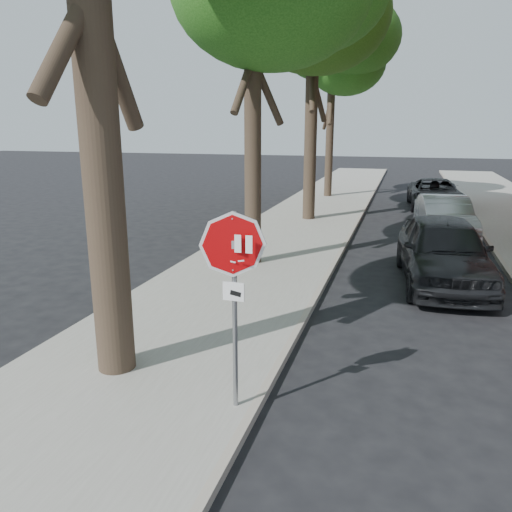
{
  "coord_description": "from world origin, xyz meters",
  "views": [
    {
      "loc": [
        1.25,
        -5.59,
        3.71
      ],
      "look_at": [
        -0.57,
        0.51,
        2.05
      ],
      "focal_mm": 35.0,
      "sensor_mm": 36.0,
      "label": 1
    }
  ],
  "objects_px": {
    "stop_sign": "(234,274)",
    "car_a": "(443,251)",
    "car_b": "(444,218)",
    "car_d": "(435,194)",
    "tree_far": "(333,54)",
    "tree_mid_b": "(314,5)"
  },
  "relations": [
    {
      "from": "car_a",
      "to": "car_d",
      "type": "bearing_deg",
      "value": 83.04
    },
    {
      "from": "car_a",
      "to": "car_b",
      "type": "height_order",
      "value": "car_a"
    },
    {
      "from": "tree_mid_b",
      "to": "tree_far",
      "type": "relative_size",
      "value": 1.11
    },
    {
      "from": "tree_mid_b",
      "to": "car_d",
      "type": "xyz_separation_m",
      "value": [
        5.02,
        4.79,
        -7.32
      ]
    },
    {
      "from": "stop_sign",
      "to": "car_a",
      "type": "distance_m",
      "value": 7.51
    },
    {
      "from": "tree_mid_b",
      "to": "car_d",
      "type": "height_order",
      "value": "tree_mid_b"
    },
    {
      "from": "tree_mid_b",
      "to": "tree_far",
      "type": "height_order",
      "value": "tree_mid_b"
    },
    {
      "from": "tree_mid_b",
      "to": "car_b",
      "type": "xyz_separation_m",
      "value": [
        5.02,
        -1.93,
        -7.28
      ]
    },
    {
      "from": "tree_mid_b",
      "to": "car_d",
      "type": "relative_size",
      "value": 2.12
    },
    {
      "from": "stop_sign",
      "to": "car_b",
      "type": "relative_size",
      "value": 0.6
    },
    {
      "from": "car_b",
      "to": "car_d",
      "type": "relative_size",
      "value": 0.88
    },
    {
      "from": "tree_mid_b",
      "to": "stop_sign",
      "type": "bearing_deg",
      "value": -83.05
    },
    {
      "from": "car_a",
      "to": "car_b",
      "type": "distance_m",
      "value": 5.41
    },
    {
      "from": "tree_far",
      "to": "stop_sign",
      "type": "bearing_deg",
      "value": -84.54
    },
    {
      "from": "tree_mid_b",
      "to": "car_a",
      "type": "relative_size",
      "value": 2.16
    },
    {
      "from": "stop_sign",
      "to": "tree_far",
      "type": "height_order",
      "value": "tree_far"
    },
    {
      "from": "car_a",
      "to": "car_b",
      "type": "relative_size",
      "value": 1.11
    },
    {
      "from": "tree_mid_b",
      "to": "car_a",
      "type": "distance_m",
      "value": 11.27
    },
    {
      "from": "tree_mid_b",
      "to": "tree_far",
      "type": "xyz_separation_m",
      "value": [
        -0.3,
        6.99,
        -0.78
      ]
    },
    {
      "from": "tree_far",
      "to": "car_d",
      "type": "xyz_separation_m",
      "value": [
        5.32,
        -2.2,
        -6.53
      ]
    },
    {
      "from": "car_d",
      "to": "car_a",
      "type": "bearing_deg",
      "value": -94.82
    },
    {
      "from": "tree_mid_b",
      "to": "car_a",
      "type": "xyz_separation_m",
      "value": [
        4.66,
        -7.33,
        -7.18
      ]
    }
  ]
}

